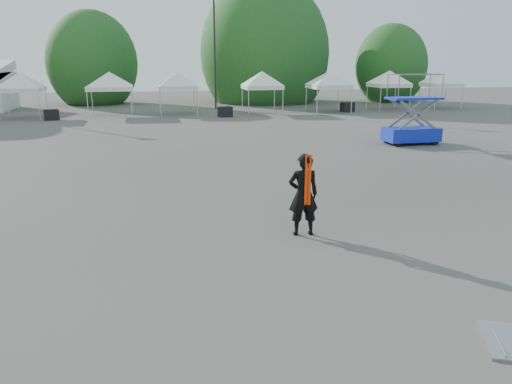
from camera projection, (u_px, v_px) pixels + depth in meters
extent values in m
plane|color=#474442|center=(259.00, 221.00, 13.30)|extent=(120.00, 120.00, 0.00)
cylinder|color=black|center=(215.00, 53.00, 42.96)|extent=(0.16, 0.16, 9.50)
cylinder|color=#382314|center=(95.00, 92.00, 49.27)|extent=(0.36, 0.36, 2.27)
ellipsoid|color=#20551C|center=(92.00, 63.00, 48.56)|extent=(4.16, 4.16, 4.78)
cylinder|color=#382314|center=(264.00, 88.00, 51.63)|extent=(0.36, 0.36, 2.80)
ellipsoid|color=#20551C|center=(265.00, 54.00, 50.75)|extent=(5.12, 5.12, 5.89)
cylinder|color=#382314|center=(389.00, 91.00, 52.41)|extent=(0.36, 0.36, 2.10)
ellipsoid|color=#20551C|center=(391.00, 66.00, 51.75)|extent=(3.84, 3.84, 4.42)
cylinder|color=silver|center=(39.00, 106.00, 35.84)|extent=(0.06, 0.06, 2.00)
cylinder|color=silver|center=(8.00, 103.00, 37.90)|extent=(0.06, 0.06, 2.00)
cylinder|color=silver|center=(47.00, 103.00, 38.45)|extent=(0.06, 0.06, 2.00)
cube|color=white|center=(22.00, 90.00, 36.59)|extent=(2.96, 2.96, 0.30)
pyramid|color=white|center=(19.00, 72.00, 36.27)|extent=(4.19, 4.19, 1.10)
cylinder|color=silver|center=(88.00, 105.00, 36.83)|extent=(0.06, 0.06, 2.00)
cylinder|color=silver|center=(131.00, 104.00, 37.45)|extent=(0.06, 0.06, 2.00)
cylinder|color=silver|center=(92.00, 101.00, 39.81)|extent=(0.06, 0.06, 2.00)
cylinder|color=silver|center=(133.00, 101.00, 40.43)|extent=(0.06, 0.06, 2.00)
cube|color=white|center=(110.00, 88.00, 38.36)|extent=(3.35, 3.35, 0.30)
pyramid|color=white|center=(109.00, 72.00, 38.04)|extent=(4.73, 4.73, 1.10)
cylinder|color=silver|center=(161.00, 103.00, 38.03)|extent=(0.06, 0.06, 2.00)
cylinder|color=silver|center=(197.00, 103.00, 38.58)|extent=(0.06, 0.06, 2.00)
cylinder|color=silver|center=(160.00, 101.00, 40.64)|extent=(0.06, 0.06, 2.00)
cylinder|color=silver|center=(194.00, 100.00, 41.18)|extent=(0.06, 0.06, 2.00)
cube|color=white|center=(177.00, 88.00, 39.33)|extent=(2.96, 2.96, 0.30)
pyramid|color=white|center=(177.00, 71.00, 39.01)|extent=(4.18, 4.18, 1.10)
cylinder|color=silver|center=(249.00, 102.00, 38.80)|extent=(0.06, 0.06, 2.00)
cylinder|color=silver|center=(283.00, 102.00, 39.35)|extent=(0.06, 0.06, 2.00)
cylinder|color=silver|center=(242.00, 100.00, 41.41)|extent=(0.06, 0.06, 2.00)
cylinder|color=silver|center=(274.00, 99.00, 41.96)|extent=(0.06, 0.06, 2.00)
cube|color=white|center=(262.00, 87.00, 40.10)|extent=(2.95, 2.95, 0.30)
pyramid|color=white|center=(262.00, 71.00, 39.79)|extent=(4.18, 4.18, 1.10)
cylinder|color=silver|center=(317.00, 101.00, 39.70)|extent=(0.06, 0.06, 2.00)
cylinder|color=silver|center=(351.00, 101.00, 40.28)|extent=(0.06, 0.06, 2.00)
cylinder|color=silver|center=(306.00, 99.00, 42.45)|extent=(0.06, 0.06, 2.00)
cylinder|color=silver|center=(338.00, 98.00, 43.03)|extent=(0.06, 0.06, 2.00)
cube|color=white|center=(329.00, 87.00, 41.09)|extent=(3.11, 3.11, 0.30)
pyramid|color=white|center=(329.00, 71.00, 40.77)|extent=(4.39, 4.39, 1.10)
cylinder|color=silver|center=(380.00, 99.00, 41.93)|extent=(0.06, 0.06, 2.00)
cylinder|color=silver|center=(410.00, 99.00, 42.47)|extent=(0.06, 0.06, 2.00)
cylinder|color=silver|center=(367.00, 97.00, 44.52)|extent=(0.06, 0.06, 2.00)
cylinder|color=silver|center=(395.00, 97.00, 45.06)|extent=(0.06, 0.06, 2.00)
cube|color=white|center=(389.00, 85.00, 43.22)|extent=(2.94, 2.94, 0.30)
pyramid|color=white|center=(390.00, 70.00, 42.90)|extent=(4.15, 4.15, 1.10)
cylinder|color=silver|center=(435.00, 98.00, 42.83)|extent=(0.06, 0.06, 2.00)
cylinder|color=silver|center=(462.00, 98.00, 43.35)|extent=(0.06, 0.06, 2.00)
cylinder|color=silver|center=(419.00, 96.00, 45.30)|extent=(0.06, 0.06, 2.00)
cylinder|color=silver|center=(445.00, 96.00, 45.82)|extent=(0.06, 0.06, 2.00)
cube|color=white|center=(441.00, 85.00, 44.05)|extent=(2.81, 2.81, 0.30)
pyramid|color=white|center=(443.00, 70.00, 43.73)|extent=(3.97, 3.97, 1.10)
imported|color=black|center=(303.00, 195.00, 12.03)|extent=(0.76, 0.53, 2.03)
cube|color=#F83404|center=(306.00, 180.00, 11.74)|extent=(0.16, 0.03, 1.22)
cube|color=#0D24B1|center=(411.00, 134.00, 25.44)|extent=(2.76, 1.43, 0.68)
cube|color=#0D24B1|center=(414.00, 98.00, 24.97)|extent=(2.64, 1.37, 0.11)
cylinder|color=black|center=(398.00, 143.00, 24.75)|extent=(0.41, 0.18, 0.41)
cylinder|color=black|center=(435.00, 141.00, 25.21)|extent=(0.41, 0.18, 0.41)
cylinder|color=black|center=(387.00, 139.00, 25.82)|extent=(0.41, 0.18, 0.41)
cylinder|color=black|center=(422.00, 138.00, 26.27)|extent=(0.41, 0.18, 0.41)
cube|color=black|center=(51.00, 115.00, 35.85)|extent=(1.15, 1.01, 0.75)
cube|color=black|center=(225.00, 112.00, 37.87)|extent=(1.11, 0.93, 0.77)
cube|color=black|center=(348.00, 107.00, 41.70)|extent=(1.09, 0.89, 0.78)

